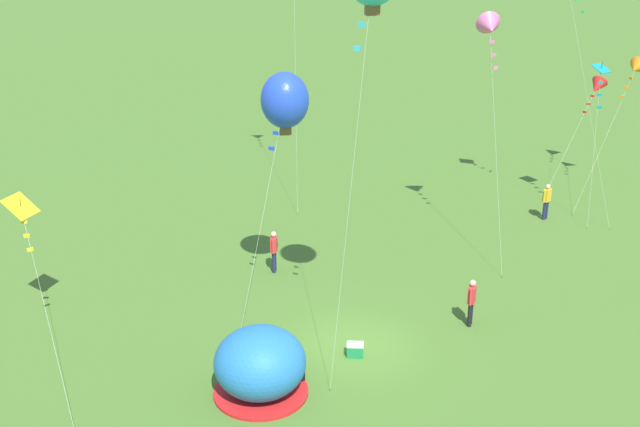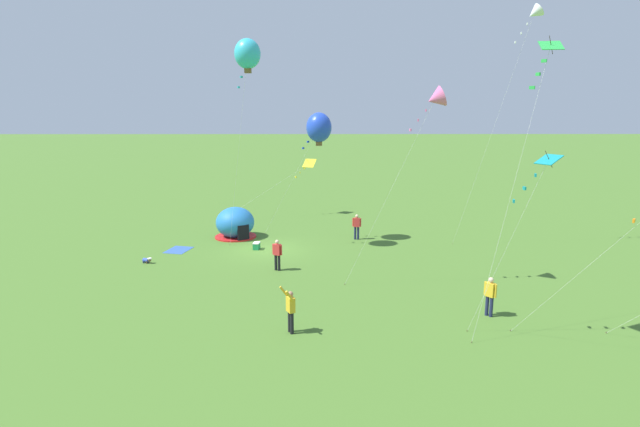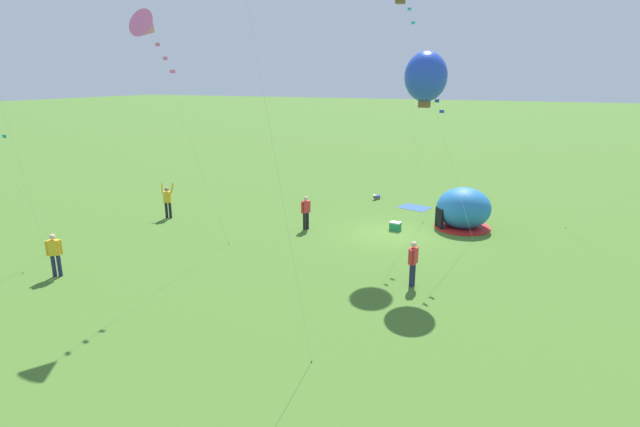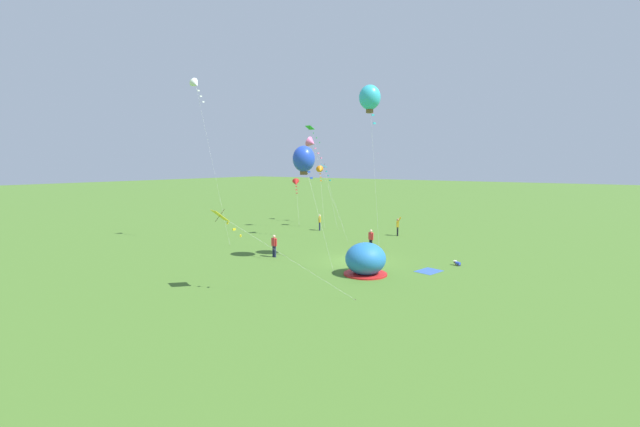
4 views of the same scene
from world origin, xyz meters
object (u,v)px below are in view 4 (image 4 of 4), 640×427
at_px(person_flying_kite, 398,226).
at_px(kite_pink, 312,143).
at_px(popup_tent, 366,259).
at_px(toddler_crawling, 457,263).
at_px(kite_cyan, 370,97).
at_px(kite_green, 312,132).
at_px(kite_orange, 320,170).
at_px(kite_yellow, 224,219).
at_px(person_watching_sky, 320,222).
at_px(person_with_toddler, 371,239).
at_px(kite_white, 196,84).
at_px(person_near_tent, 274,245).
at_px(kite_teal, 325,169).
at_px(cooler_box, 364,259).
at_px(kite_blue, 304,159).
at_px(kite_red, 296,183).

relative_size(person_flying_kite, kite_pink, 0.19).
xyz_separation_m(popup_tent, person_flying_kite, (15.01, 4.56, 0.00)).
distance_m(toddler_crawling, person_flying_kite, 12.62).
relative_size(popup_tent, kite_cyan, 0.22).
height_order(kite_green, kite_orange, kite_green).
xyz_separation_m(kite_yellow, kite_pink, (17.16, 6.34, 4.97)).
bearing_deg(person_watching_sky, kite_cyan, -131.91).
bearing_deg(person_watching_sky, person_with_toddler, -123.21).
relative_size(kite_green, kite_white, 0.77).
height_order(kite_green, kite_pink, kite_green).
xyz_separation_m(kite_yellow, kite_white, (9.69, 13.71, 10.06)).
xyz_separation_m(person_near_tent, kite_white, (1.42, 10.20, 13.21)).
bearing_deg(kite_green, kite_teal, -19.19).
height_order(cooler_box, kite_blue, kite_blue).
distance_m(kite_teal, kite_red, 7.26).
distance_m(person_near_tent, kite_red, 21.71).
relative_size(person_with_toddler, kite_green, 0.15).
xyz_separation_m(kite_red, kite_blue, (-17.43, -14.30, 2.76)).
height_order(kite_red, kite_orange, kite_orange).
height_order(kite_blue, kite_orange, kite_blue).
xyz_separation_m(person_watching_sky, kite_red, (5.06, 7.13, 3.75)).
relative_size(person_flying_kite, kite_cyan, 0.15).
height_order(popup_tent, kite_green, kite_green).
height_order(person_flying_kite, kite_yellow, kite_yellow).
bearing_deg(person_with_toddler, kite_blue, 159.67).
bearing_deg(person_with_toddler, person_near_tent, 143.84).
bearing_deg(person_flying_kite, kite_orange, 72.99).
bearing_deg(person_with_toddler, toddler_crawling, -100.12).
xyz_separation_m(cooler_box, kite_pink, (6.48, 9.31, 8.87)).
relative_size(kite_blue, kite_white, 0.57).
relative_size(popup_tent, kite_red, 0.53).
bearing_deg(kite_pink, cooler_box, -124.82).
bearing_deg(kite_white, kite_pink, -44.61).
relative_size(toddler_crawling, person_flying_kite, 0.29).
bearing_deg(kite_cyan, person_watching_sky, 48.09).
distance_m(kite_red, kite_orange, 3.91).
xyz_separation_m(popup_tent, kite_pink, (9.50, 11.11, 8.10)).
xyz_separation_m(cooler_box, person_near_tent, (-2.42, 6.48, 0.74)).
bearing_deg(kite_green, person_with_toddler, -121.62).
relative_size(person_watching_sky, kite_yellow, 0.22).
bearing_deg(kite_orange, kite_teal, -137.04).
bearing_deg(kite_green, toddler_crawling, -113.53).
xyz_separation_m(kite_green, kite_pink, (-4.35, -3.10, -1.43)).
bearing_deg(kite_green, person_near_tent, -155.85).
distance_m(popup_tent, kite_pink, 16.71).
height_order(kite_red, kite_yellow, kite_red).
xyz_separation_m(person_near_tent, kite_cyan, (2.67, -6.67, 10.78)).
distance_m(person_with_toddler, kite_pink, 11.41).
xyz_separation_m(cooler_box, kite_teal, (12.54, 11.82, 6.28)).
bearing_deg(person_watching_sky, kite_orange, 34.43).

